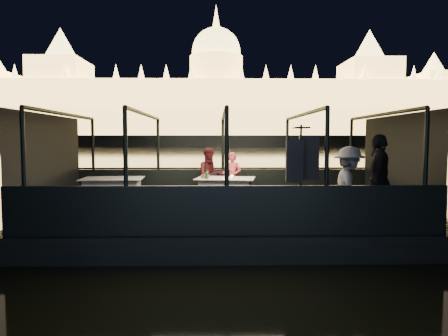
{
  "coord_description": "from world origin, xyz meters",
  "views": [
    {
      "loc": [
        -0.19,
        -9.11,
        2.22
      ],
      "look_at": [
        0.0,
        0.4,
        1.55
      ],
      "focal_mm": 32.0,
      "sensor_mm": 36.0,
      "label": 1
    }
  ],
  "objects_px": {
    "chair_port_right": "(234,188)",
    "person_man_maroon": "(210,176)",
    "coat_stand": "(300,184)",
    "passenger_dark": "(379,184)",
    "dining_table_central": "(226,193)",
    "wine_bottle": "(207,173)",
    "dining_table_aft": "(113,194)",
    "chair_port_left": "(210,188)",
    "person_woman_coral": "(232,176)",
    "passenger_stripe": "(349,185)"
  },
  "relations": [
    {
      "from": "coat_stand",
      "to": "person_man_maroon",
      "type": "distance_m",
      "value": 3.8
    },
    {
      "from": "chair_port_right",
      "to": "passenger_dark",
      "type": "height_order",
      "value": "passenger_dark"
    },
    {
      "from": "person_man_maroon",
      "to": "person_woman_coral",
      "type": "bearing_deg",
      "value": -17.89
    },
    {
      "from": "chair_port_right",
      "to": "coat_stand",
      "type": "distance_m",
      "value": 3.39
    },
    {
      "from": "chair_port_right",
      "to": "passenger_dark",
      "type": "relative_size",
      "value": 0.5
    },
    {
      "from": "person_woman_coral",
      "to": "wine_bottle",
      "type": "xyz_separation_m",
      "value": [
        -0.67,
        -0.95,
        0.17
      ]
    },
    {
      "from": "chair_port_right",
      "to": "person_woman_coral",
      "type": "relative_size",
      "value": 0.65
    },
    {
      "from": "person_man_maroon",
      "to": "dining_table_central",
      "type": "bearing_deg",
      "value": -78.84
    },
    {
      "from": "dining_table_central",
      "to": "wine_bottle",
      "type": "bearing_deg",
      "value": -154.12
    },
    {
      "from": "dining_table_central",
      "to": "person_woman_coral",
      "type": "distance_m",
      "value": 0.83
    },
    {
      "from": "coat_stand",
      "to": "chair_port_right",
      "type": "bearing_deg",
      "value": 108.79
    },
    {
      "from": "coat_stand",
      "to": "passenger_dark",
      "type": "xyz_separation_m",
      "value": [
        1.61,
        0.34,
        -0.05
      ]
    },
    {
      "from": "chair_port_left",
      "to": "chair_port_right",
      "type": "distance_m",
      "value": 0.66
    },
    {
      "from": "wine_bottle",
      "to": "dining_table_aft",
      "type": "bearing_deg",
      "value": 177.96
    },
    {
      "from": "chair_port_right",
      "to": "person_woman_coral",
      "type": "bearing_deg",
      "value": 91.82
    },
    {
      "from": "chair_port_right",
      "to": "person_man_maroon",
      "type": "relative_size",
      "value": 0.6
    },
    {
      "from": "wine_bottle",
      "to": "passenger_dark",
      "type": "bearing_deg",
      "value": -31.43
    },
    {
      "from": "person_man_maroon",
      "to": "passenger_dark",
      "type": "distance_m",
      "value": 4.52
    },
    {
      "from": "dining_table_aft",
      "to": "chair_port_left",
      "type": "bearing_deg",
      "value": 16.0
    },
    {
      "from": "dining_table_central",
      "to": "passenger_dark",
      "type": "height_order",
      "value": "passenger_dark"
    },
    {
      "from": "dining_table_central",
      "to": "dining_table_aft",
      "type": "xyz_separation_m",
      "value": [
        -2.8,
        -0.15,
        0.0
      ]
    },
    {
      "from": "chair_port_right",
      "to": "person_man_maroon",
      "type": "distance_m",
      "value": 0.74
    },
    {
      "from": "person_man_maroon",
      "to": "chair_port_left",
      "type": "bearing_deg",
      "value": -111.42
    },
    {
      "from": "passenger_dark",
      "to": "wine_bottle",
      "type": "height_order",
      "value": "passenger_dark"
    },
    {
      "from": "person_woman_coral",
      "to": "coat_stand",
      "type": "bearing_deg",
      "value": -49.61
    },
    {
      "from": "passenger_stripe",
      "to": "passenger_dark",
      "type": "height_order",
      "value": "passenger_dark"
    },
    {
      "from": "passenger_stripe",
      "to": "passenger_dark",
      "type": "bearing_deg",
      "value": -79.12
    },
    {
      "from": "passenger_dark",
      "to": "chair_port_left",
      "type": "bearing_deg",
      "value": -101.86
    },
    {
      "from": "person_man_maroon",
      "to": "wine_bottle",
      "type": "relative_size",
      "value": 5.43
    },
    {
      "from": "passenger_stripe",
      "to": "chair_port_left",
      "type": "bearing_deg",
      "value": 44.86
    },
    {
      "from": "passenger_stripe",
      "to": "passenger_dark",
      "type": "xyz_separation_m",
      "value": [
        0.62,
        0.1,
        0.0
      ]
    },
    {
      "from": "dining_table_central",
      "to": "coat_stand",
      "type": "xyz_separation_m",
      "value": [
        1.33,
        -2.66,
        0.51
      ]
    },
    {
      "from": "dining_table_central",
      "to": "chair_port_right",
      "type": "height_order",
      "value": "chair_port_right"
    },
    {
      "from": "person_man_maroon",
      "to": "passenger_dark",
      "type": "height_order",
      "value": "passenger_dark"
    },
    {
      "from": "coat_stand",
      "to": "passenger_dark",
      "type": "bearing_deg",
      "value": 11.88
    },
    {
      "from": "dining_table_central",
      "to": "passenger_stripe",
      "type": "bearing_deg",
      "value": -46.06
    },
    {
      "from": "chair_port_right",
      "to": "person_man_maroon",
      "type": "bearing_deg",
      "value": 150.92
    },
    {
      "from": "dining_table_aft",
      "to": "person_man_maroon",
      "type": "bearing_deg",
      "value": 19.83
    },
    {
      "from": "chair_port_right",
      "to": "passenger_stripe",
      "type": "bearing_deg",
      "value": -67.27
    },
    {
      "from": "coat_stand",
      "to": "passenger_dark",
      "type": "height_order",
      "value": "coat_stand"
    },
    {
      "from": "chair_port_right",
      "to": "wine_bottle",
      "type": "height_order",
      "value": "wine_bottle"
    },
    {
      "from": "person_woman_coral",
      "to": "chair_port_right",
      "type": "bearing_deg",
      "value": -53.79
    },
    {
      "from": "chair_port_left",
      "to": "passenger_dark",
      "type": "bearing_deg",
      "value": -64.05
    },
    {
      "from": "dining_table_aft",
      "to": "chair_port_right",
      "type": "distance_m",
      "value": 3.12
    },
    {
      "from": "chair_port_left",
      "to": "wine_bottle",
      "type": "bearing_deg",
      "value": -118.31
    },
    {
      "from": "person_man_maroon",
      "to": "passenger_stripe",
      "type": "bearing_deg",
      "value": -66.86
    },
    {
      "from": "chair_port_left",
      "to": "coat_stand",
      "type": "bearing_deg",
      "value": -85.06
    },
    {
      "from": "chair_port_left",
      "to": "passenger_stripe",
      "type": "bearing_deg",
      "value": -70.8
    },
    {
      "from": "wine_bottle",
      "to": "chair_port_left",
      "type": "bearing_deg",
      "value": 85.32
    },
    {
      "from": "coat_stand",
      "to": "wine_bottle",
      "type": "xyz_separation_m",
      "value": [
        -1.8,
        2.43,
        0.02
      ]
    }
  ]
}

